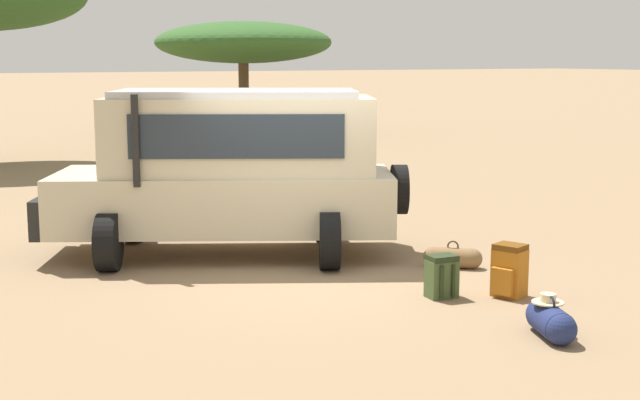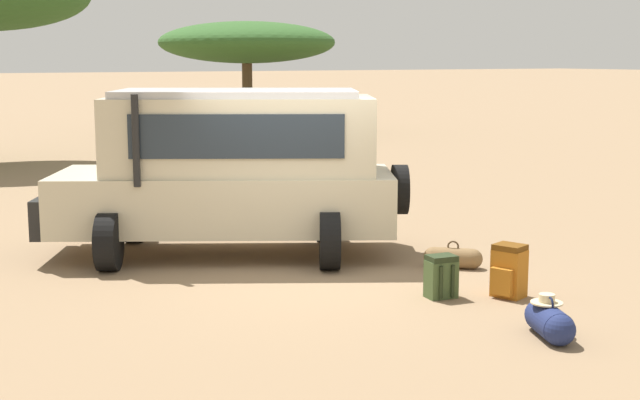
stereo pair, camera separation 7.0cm
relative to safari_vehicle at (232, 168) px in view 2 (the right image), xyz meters
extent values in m
plane|color=#8C7051|center=(0.32, -1.54, -1.29)|extent=(320.00, 320.00, 0.00)
cube|color=beige|center=(-0.10, 0.05, -0.47)|extent=(5.22, 3.97, 0.84)
cube|color=beige|center=(0.13, -0.07, 0.50)|extent=(4.21, 3.36, 1.10)
cube|color=#232D38|center=(-1.22, 0.65, 0.45)|extent=(0.78, 1.41, 0.77)
cube|color=#232D38|center=(-0.30, -0.86, 0.55)|extent=(2.62, 1.41, 0.60)
cube|color=#232D38|center=(0.55, 0.73, 0.55)|extent=(2.62, 1.41, 0.60)
cube|color=#B7B7B7|center=(0.08, -0.04, 1.10)|extent=(3.83, 3.11, 0.10)
cube|color=black|center=(-2.37, 1.25, -0.64)|extent=(0.90, 1.50, 0.56)
cylinder|color=black|center=(-1.52, -0.29, 0.50)|extent=(0.10, 0.10, 1.25)
cylinder|color=black|center=(-1.89, -0.10, -0.89)|extent=(0.62, 0.84, 0.80)
cylinder|color=black|center=(-0.99, 1.62, -0.89)|extent=(0.62, 0.84, 0.80)
cylinder|color=black|center=(0.80, -1.51, -0.89)|extent=(0.62, 0.84, 0.80)
cylinder|color=black|center=(1.70, 0.20, -0.89)|extent=(0.62, 0.84, 0.80)
cylinder|color=black|center=(2.19, -1.16, -0.32)|extent=(0.54, 0.75, 0.74)
cube|color=#42562D|center=(1.25, -3.46, -1.06)|extent=(0.39, 0.28, 0.46)
cube|color=#42562D|center=(1.27, -3.30, -1.12)|extent=(0.28, 0.11, 0.25)
cube|color=#242F19|center=(1.25, -3.46, -0.80)|extent=(0.37, 0.29, 0.07)
cylinder|color=#242F19|center=(1.15, -3.59, -1.06)|extent=(0.04, 0.04, 0.39)
cylinder|color=#242F19|center=(1.31, -3.60, -1.06)|extent=(0.04, 0.04, 0.39)
cube|color=#B26619|center=(2.00, -3.83, -1.00)|extent=(0.39, 0.45, 0.59)
cube|color=#B26619|center=(1.83, -3.89, -1.07)|extent=(0.17, 0.29, 0.32)
cube|color=#62380E|center=(2.00, -3.83, -0.68)|extent=(0.40, 0.43, 0.07)
cylinder|color=#62380E|center=(2.18, -3.85, -1.00)|extent=(0.04, 0.04, 0.50)
cylinder|color=#62380E|center=(2.12, -3.69, -1.00)|extent=(0.04, 0.04, 0.50)
cylinder|color=navy|center=(1.28, -5.28, -1.12)|extent=(0.52, 0.63, 0.34)
sphere|color=navy|center=(1.39, -5.03, -1.12)|extent=(0.33, 0.33, 0.33)
sphere|color=navy|center=(1.18, -5.53, -1.12)|extent=(0.33, 0.33, 0.33)
torus|color=#121834|center=(1.28, -5.28, -0.94)|extent=(0.08, 0.16, 0.16)
cylinder|color=beige|center=(1.32, -5.19, -0.94)|extent=(0.34, 0.34, 0.02)
cylinder|color=beige|center=(1.32, -5.19, -0.90)|extent=(0.17, 0.17, 0.09)
cylinder|color=brown|center=(2.33, -2.29, -1.15)|extent=(0.59, 0.58, 0.28)
sphere|color=brown|center=(2.13, -2.10, -1.15)|extent=(0.28, 0.28, 0.28)
sphere|color=brown|center=(2.53, -2.47, -1.15)|extent=(0.28, 0.28, 0.28)
torus|color=#493721|center=(2.33, -2.29, -0.99)|extent=(0.14, 0.13, 0.16)
cylinder|color=brown|center=(9.22, 19.53, 0.10)|extent=(0.39, 0.39, 2.78)
ellipsoid|color=#2D5623|center=(9.22, 19.53, 2.16)|extent=(6.68, 7.03, 1.59)
camera|label=1|loc=(-5.26, -11.91, 1.61)|focal=50.00mm
camera|label=2|loc=(-5.20, -11.95, 1.61)|focal=50.00mm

